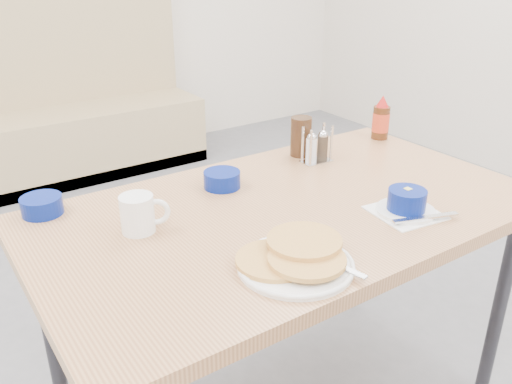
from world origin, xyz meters
TOP-DOWN VIEW (x-y plane):
  - booth_bench at (0.00, 2.78)m, footprint 1.90×0.56m
  - dining_table at (0.00, 0.25)m, footprint 1.40×0.80m
  - pancake_plate at (-0.18, -0.00)m, footprint 0.26×0.27m
  - coffee_mug at (-0.40, 0.35)m, footprint 0.12×0.09m
  - grits_setting at (0.23, 0.04)m, footprint 0.19×0.20m
  - creamer_bowl at (-0.58, 0.59)m, footprint 0.11×0.11m
  - butter_bowl at (-0.08, 0.47)m, footprint 0.11×0.11m
  - amber_tumbler at (0.28, 0.55)m, footprint 0.08×0.08m
  - condiment_caddy at (0.28, 0.47)m, footprint 0.11×0.06m
  - syrup_bottle at (0.64, 0.53)m, footprint 0.06×0.06m

SIDE VIEW (x-z plane):
  - booth_bench at x=0.00m, z-range -0.26..0.96m
  - dining_table at x=0.00m, z-range 0.32..1.08m
  - pancake_plate at x=-0.18m, z-range 0.76..0.80m
  - creamer_bowl at x=-0.58m, z-range 0.76..0.81m
  - butter_bowl at x=-0.08m, z-range 0.76..0.81m
  - grits_setting at x=0.23m, z-range 0.75..0.83m
  - condiment_caddy at x=0.28m, z-range 0.74..0.87m
  - coffee_mug at x=-0.40m, z-range 0.76..0.86m
  - amber_tumbler at x=0.28m, z-range 0.76..0.89m
  - syrup_bottle at x=0.64m, z-range 0.75..0.91m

